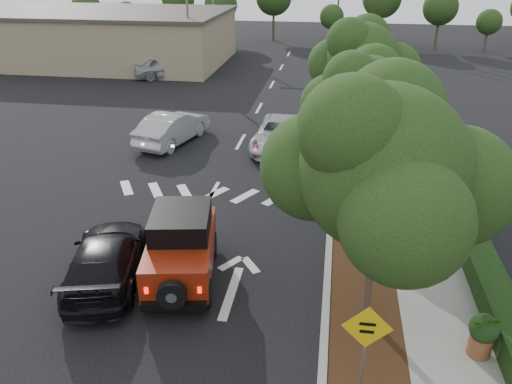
% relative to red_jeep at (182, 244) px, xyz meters
% --- Properties ---
extents(ground, '(120.00, 120.00, 0.00)m').
position_rel_red_jeep_xyz_m(ground, '(-0.47, -0.63, -1.02)').
color(ground, black).
rests_on(ground, ground).
extents(curb, '(0.20, 70.00, 0.15)m').
position_rel_red_jeep_xyz_m(curb, '(4.13, 11.37, -0.95)').
color(curb, '#9E9B93').
rests_on(curb, ground).
extents(planting_strip, '(1.80, 70.00, 0.12)m').
position_rel_red_jeep_xyz_m(planting_strip, '(5.13, 11.37, -0.96)').
color(planting_strip, black).
rests_on(planting_strip, ground).
extents(sidewalk, '(2.00, 70.00, 0.12)m').
position_rel_red_jeep_xyz_m(sidewalk, '(7.03, 11.37, -0.96)').
color(sidewalk, gray).
rests_on(sidewalk, ground).
extents(hedge, '(0.80, 70.00, 0.80)m').
position_rel_red_jeep_xyz_m(hedge, '(8.43, 11.37, -0.62)').
color(hedge, black).
rests_on(hedge, ground).
extents(commercial_building, '(22.00, 12.00, 4.00)m').
position_rel_red_jeep_xyz_m(commercial_building, '(-16.47, 29.37, 0.98)').
color(commercial_building, gray).
rests_on(commercial_building, ground).
extents(transmission_tower, '(7.00, 4.00, 28.00)m').
position_rel_red_jeep_xyz_m(transmission_tower, '(5.53, 47.37, -1.02)').
color(transmission_tower, slate).
rests_on(transmission_tower, ground).
extents(street_tree_near, '(3.80, 3.80, 5.92)m').
position_rel_red_jeep_xyz_m(street_tree_near, '(5.13, -1.13, -1.02)').
color(street_tree_near, black).
rests_on(street_tree_near, ground).
extents(street_tree_mid, '(3.20, 3.20, 5.32)m').
position_rel_red_jeep_xyz_m(street_tree_mid, '(5.13, 5.87, -1.02)').
color(street_tree_mid, black).
rests_on(street_tree_mid, ground).
extents(street_tree_far, '(3.40, 3.40, 5.62)m').
position_rel_red_jeep_xyz_m(street_tree_far, '(5.13, 12.37, -1.02)').
color(street_tree_far, black).
rests_on(street_tree_far, ground).
extents(light_pole_a, '(2.00, 0.22, 9.00)m').
position_rel_red_jeep_xyz_m(light_pole_a, '(-6.97, 25.37, -1.02)').
color(light_pole_a, slate).
rests_on(light_pole_a, ground).
extents(light_pole_b, '(2.00, 0.22, 9.00)m').
position_rel_red_jeep_xyz_m(light_pole_b, '(-7.97, 37.37, -1.02)').
color(light_pole_b, slate).
rests_on(light_pole_b, ground).
extents(red_jeep, '(2.34, 4.10, 2.02)m').
position_rel_red_jeep_xyz_m(red_jeep, '(0.00, 0.00, 0.00)').
color(red_jeep, black).
rests_on(red_jeep, ground).
extents(silver_suv_ahead, '(2.55, 5.16, 1.41)m').
position_rel_red_jeep_xyz_m(silver_suv_ahead, '(1.59, 10.82, -0.32)').
color(silver_suv_ahead, '#B5B8BD').
rests_on(silver_suv_ahead, ground).
extents(black_suv_oncoming, '(2.97, 4.96, 1.35)m').
position_rel_red_jeep_xyz_m(black_suv_oncoming, '(-2.09, -0.53, -0.35)').
color(black_suv_oncoming, black).
rests_on(black_suv_oncoming, ground).
extents(silver_sedan_oncoming, '(2.75, 4.90, 1.53)m').
position_rel_red_jeep_xyz_m(silver_sedan_oncoming, '(-3.73, 10.76, -0.26)').
color(silver_sedan_oncoming, '#A7A9AF').
rests_on(silver_sedan_oncoming, ground).
extents(parked_suv, '(5.31, 3.87, 1.68)m').
position_rel_red_jeep_xyz_m(parked_suv, '(-8.46, 24.29, -0.18)').
color(parked_suv, '#9B9DA2').
rests_on(parked_suv, ground).
extents(speed_hump_sign, '(1.01, 0.09, 2.15)m').
position_rel_red_jeep_xyz_m(speed_hump_sign, '(4.93, -3.58, 0.47)').
color(speed_hump_sign, slate).
rests_on(speed_hump_sign, ground).
extents(terracotta_planter, '(0.66, 0.66, 1.14)m').
position_rel_red_jeep_xyz_m(terracotta_planter, '(7.65, -2.14, -0.25)').
color(terracotta_planter, brown).
rests_on(terracotta_planter, ground).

